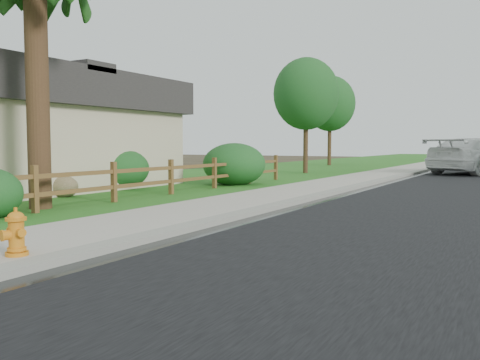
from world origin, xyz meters
The scene contains 15 objects.
ground centered at (0.00, 0.00, 0.00)m, with size 120.00×120.00×0.00m, color #31281B.
curb centered at (0.40, 35.00, 0.06)m, with size 0.40×90.00×0.12m, color gray.
wet_gutter centered at (0.75, 35.00, 0.02)m, with size 0.50×90.00×0.00m, color black.
sidewalk centered at (-0.90, 35.00, 0.05)m, with size 2.20×90.00×0.10m, color #9E9589.
grass_strip centered at (-2.80, 35.00, 0.03)m, with size 1.60×90.00×0.06m, color #1E611B.
lawn_near centered at (-8.00, 35.00, 0.02)m, with size 9.00×90.00×0.04m, color #1E611B.
ranch_fence centered at (-3.60, 6.40, 0.62)m, with size 0.12×16.92×1.10m.
fire_hydrant centered at (-0.10, -0.26, 0.39)m, with size 0.42×0.34×0.63m.
white_suv centered at (3.19, 24.64, 0.94)m, with size 2.59×6.37×1.85m, color silver.
dark_car_far centered at (2.00, 42.77, 0.70)m, with size 1.45×4.15×1.37m, color black.
boulder centered at (-6.00, 5.65, 0.33)m, with size 0.98×0.73×0.65m, color brown.
shrub_b centered at (-6.50, 8.52, 0.71)m, with size 2.03×2.03×1.42m, color #1B4C1F.
shrub_d centered at (-3.90, 11.83, 0.80)m, with size 2.35×2.35×1.60m, color #1B4C1F.
tree_near_left centered at (-4.62, 20.55, 4.18)m, with size 3.43×3.43×6.08m.
tree_mid_left centered at (-7.00, 30.89, 4.49)m, with size 3.64×3.64×6.51m.
Camera 1 is at (5.64, -4.48, 1.54)m, focal length 38.00 mm.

